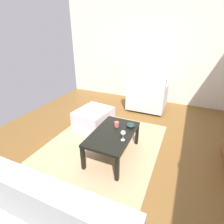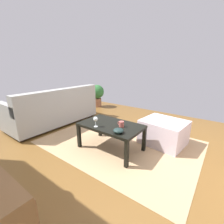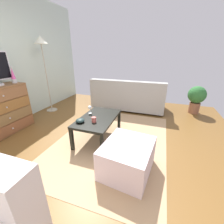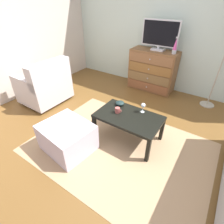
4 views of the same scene
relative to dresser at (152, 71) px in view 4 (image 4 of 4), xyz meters
The scene contains 13 objects.
ground_plane 2.02m from the dresser, 83.39° to the right, with size 5.67×4.99×0.05m, color brown.
wall_accent_rear 1.01m from the dresser, 54.11° to the left, with size 5.67×0.12×2.80m, color #B7CBBE.
wall_plain_left 3.20m from the dresser, 140.66° to the right, with size 0.12×4.99×2.80m, color beige.
area_rug 2.23m from the dresser, 78.78° to the right, with size 2.60×1.90×0.01m, color tan.
dresser is the anchor object (origin of this frame).
tv 0.79m from the dresser, 24.09° to the left, with size 0.79×0.18×0.61m.
lava_lamp 0.75m from the dresser, ahead, with size 0.09×0.09×0.33m.
coffee_table 1.92m from the dresser, 77.48° to the right, with size 0.98×0.59×0.43m.
wine_glass 1.75m from the dresser, 71.95° to the right, with size 0.07×0.07×0.16m.
mug 1.90m from the dresser, 83.25° to the right, with size 0.11×0.08×0.08m.
bowl_decorative 1.69m from the dresser, 85.30° to the right, with size 0.14×0.14×0.07m, color #1A2C2B.
armchair 2.43m from the dresser, 131.43° to the right, with size 0.80×0.89×0.92m.
ottoman 2.59m from the dresser, 94.60° to the right, with size 0.70×0.60×0.42m, color silver.
Camera 4 is at (1.15, -1.82, 1.94)m, focal length 27.57 mm.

